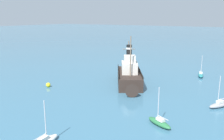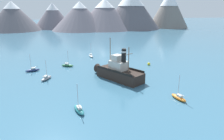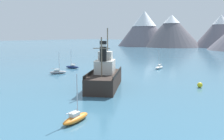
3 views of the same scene
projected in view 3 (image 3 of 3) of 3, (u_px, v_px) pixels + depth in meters
name	position (u px, v px, depth m)	size (l,w,h in m)	color
ground_plane	(104.00, 87.00, 40.34)	(600.00, 600.00, 0.00)	#38667F
old_tugboat	(105.00, 76.00, 39.69)	(10.47, 14.01, 9.90)	#2D231E
sailboat_navy	(72.00, 67.00, 61.98)	(3.95, 2.22, 4.90)	navy
sailboat_grey	(58.00, 72.00, 53.33)	(2.91, 3.82, 4.90)	gray
sailboat_orange	(76.00, 118.00, 24.02)	(1.77, 3.94, 4.90)	orange
sailboat_green	(106.00, 69.00, 58.07)	(3.90, 2.62, 4.90)	#286B3D
sailboat_white	(159.00, 67.00, 61.08)	(1.33, 3.86, 4.90)	white
mooring_buoy	(200.00, 85.00, 39.57)	(0.86, 0.86, 0.86)	yellow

